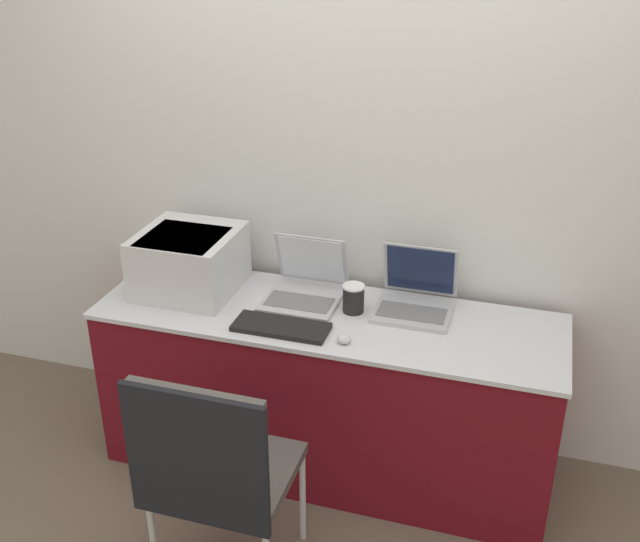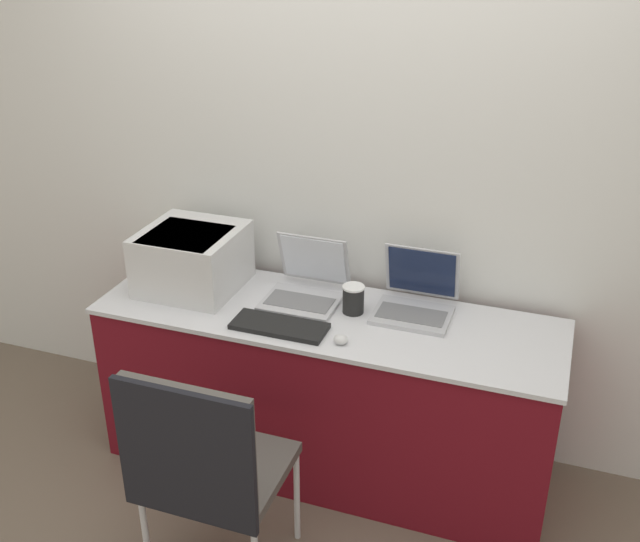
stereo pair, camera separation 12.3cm
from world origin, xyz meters
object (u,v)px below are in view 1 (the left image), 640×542
at_px(mouse, 344,339).
at_px(chair, 211,465).
at_px(laptop_left, 305,286).
at_px(laptop_right, 415,297).
at_px(coffee_cup, 353,298).
at_px(printer, 189,259).
at_px(external_keyboard, 281,327).

relative_size(mouse, chair, 0.06).
relative_size(laptop_left, laptop_right, 1.08).
xyz_separation_m(mouse, chair, (-0.30, -0.59, -0.20)).
bearing_deg(laptop_right, coffee_cup, -158.45).
bearing_deg(printer, laptop_left, 7.29).
height_order(external_keyboard, coffee_cup, coffee_cup).
relative_size(coffee_cup, mouse, 2.10).
bearing_deg(chair, printer, 118.99).
bearing_deg(printer, chair, -61.01).
distance_m(laptop_left, chair, 0.93).
bearing_deg(coffee_cup, printer, -179.02).
xyz_separation_m(laptop_right, mouse, (-0.21, -0.35, -0.04)).
height_order(laptop_left, external_keyboard, laptop_left).
xyz_separation_m(printer, chair, (0.46, -0.84, -0.33)).
height_order(printer, coffee_cup, printer).
distance_m(printer, external_keyboard, 0.56).
bearing_deg(laptop_left, mouse, -49.94).
bearing_deg(mouse, external_keyboard, 173.92).
bearing_deg(laptop_right, mouse, -120.94).
distance_m(printer, coffee_cup, 0.74).
bearing_deg(printer, external_keyboard, -23.42).
distance_m(external_keyboard, coffee_cup, 0.33).
bearing_deg(coffee_cup, external_keyboard, -136.06).
bearing_deg(mouse, printer, 162.29).
height_order(laptop_left, chair, laptop_left).
relative_size(printer, laptop_right, 1.31).
bearing_deg(laptop_right, printer, -173.70).
height_order(external_keyboard, chair, chair).
xyz_separation_m(printer, laptop_right, (0.97, 0.11, -0.09)).
relative_size(laptop_left, external_keyboard, 0.89).
height_order(laptop_right, external_keyboard, laptop_right).
xyz_separation_m(coffee_cup, chair, (-0.27, -0.85, -0.25)).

